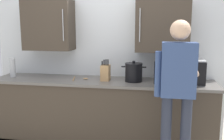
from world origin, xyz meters
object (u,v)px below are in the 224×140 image
(stock_pot, at_px, (134,72))
(person_figure, at_px, (177,87))
(wooden_spoon, at_px, (79,79))
(knife_block, at_px, (105,73))
(microwave_oven, at_px, (176,71))
(thermos_flask, at_px, (13,68))

(stock_pot, distance_m, person_figure, 0.80)
(stock_pot, distance_m, wooden_spoon, 0.74)
(knife_block, height_order, wooden_spoon, knife_block)
(microwave_oven, distance_m, wooden_spoon, 1.28)
(stock_pot, distance_m, thermos_flask, 1.70)
(microwave_oven, bearing_deg, thermos_flask, -179.00)
(microwave_oven, relative_size, person_figure, 0.47)
(thermos_flask, bearing_deg, knife_block, 0.36)
(stock_pot, height_order, wooden_spoon, stock_pot)
(knife_block, bearing_deg, person_figure, -35.47)
(knife_block, relative_size, wooden_spoon, 1.13)
(microwave_oven, height_order, person_figure, person_figure)
(knife_block, xyz_separation_m, person_figure, (0.88, -0.62, -0.00))
(knife_block, xyz_separation_m, thermos_flask, (-1.33, -0.01, 0.03))
(microwave_oven, bearing_deg, person_figure, -93.07)
(wooden_spoon, relative_size, person_figure, 0.15)
(wooden_spoon, bearing_deg, knife_block, 0.08)
(person_figure, bearing_deg, stock_pot, 128.94)
(stock_pot, bearing_deg, person_figure, -51.06)
(stock_pot, bearing_deg, thermos_flask, -179.74)
(knife_block, height_order, person_figure, person_figure)
(wooden_spoon, bearing_deg, thermos_flask, -179.54)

